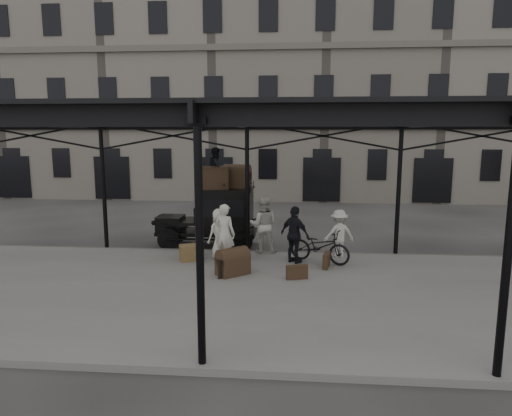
{
  "coord_description": "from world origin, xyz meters",
  "views": [
    {
      "loc": [
        1.57,
        -13.18,
        4.17
      ],
      "look_at": [
        0.33,
        1.6,
        1.7
      ],
      "focal_mm": 32.0,
      "sensor_mm": 36.0,
      "label": 1
    }
  ],
  "objects_px": {
    "taxi": "(218,215)",
    "bicycle": "(320,246)",
    "steamer_trunk_roof_near": "(214,179)",
    "steamer_trunk_platform": "(233,263)",
    "porter_official": "(295,235)",
    "porter_left": "(225,234)"
  },
  "relations": [
    {
      "from": "porter_official",
      "to": "steamer_trunk_roof_near",
      "type": "relative_size",
      "value": 1.91
    },
    {
      "from": "taxi",
      "to": "bicycle",
      "type": "bearing_deg",
      "value": -32.32
    },
    {
      "from": "bicycle",
      "to": "steamer_trunk_platform",
      "type": "xyz_separation_m",
      "value": [
        -2.54,
        -1.45,
        -0.19
      ]
    },
    {
      "from": "taxi",
      "to": "steamer_trunk_platform",
      "type": "bearing_deg",
      "value": -74.57
    },
    {
      "from": "steamer_trunk_roof_near",
      "to": "steamer_trunk_platform",
      "type": "xyz_separation_m",
      "value": [
        1.1,
        -3.46,
        -2.05
      ]
    },
    {
      "from": "porter_official",
      "to": "bicycle",
      "type": "distance_m",
      "value": 0.87
    },
    {
      "from": "taxi",
      "to": "porter_official",
      "type": "relative_size",
      "value": 2.05
    },
    {
      "from": "steamer_trunk_roof_near",
      "to": "steamer_trunk_platform",
      "type": "bearing_deg",
      "value": -87.3
    },
    {
      "from": "porter_left",
      "to": "steamer_trunk_platform",
      "type": "bearing_deg",
      "value": 130.78
    },
    {
      "from": "porter_official",
      "to": "steamer_trunk_platform",
      "type": "xyz_separation_m",
      "value": [
        -1.76,
        -1.34,
        -0.57
      ]
    },
    {
      "from": "porter_left",
      "to": "bicycle",
      "type": "bearing_deg",
      "value": -152.04
    },
    {
      "from": "porter_official",
      "to": "porter_left",
      "type": "bearing_deg",
      "value": 44.42
    },
    {
      "from": "taxi",
      "to": "bicycle",
      "type": "xyz_separation_m",
      "value": [
        3.56,
        -2.25,
        -0.54
      ]
    },
    {
      "from": "porter_official",
      "to": "bicycle",
      "type": "relative_size",
      "value": 0.91
    },
    {
      "from": "taxi",
      "to": "porter_left",
      "type": "distance_m",
      "value": 2.67
    },
    {
      "from": "porter_official",
      "to": "steamer_trunk_platform",
      "type": "bearing_deg",
      "value": 75.57
    },
    {
      "from": "porter_official",
      "to": "steamer_trunk_platform",
      "type": "distance_m",
      "value": 2.28
    },
    {
      "from": "porter_official",
      "to": "bicycle",
      "type": "bearing_deg",
      "value": -134.05
    },
    {
      "from": "porter_left",
      "to": "taxi",
      "type": "bearing_deg",
      "value": -55.1
    },
    {
      "from": "porter_left",
      "to": "porter_official",
      "type": "height_order",
      "value": "porter_left"
    },
    {
      "from": "taxi",
      "to": "bicycle",
      "type": "relative_size",
      "value": 1.86
    },
    {
      "from": "taxi",
      "to": "porter_left",
      "type": "bearing_deg",
      "value": -76.36
    }
  ]
}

